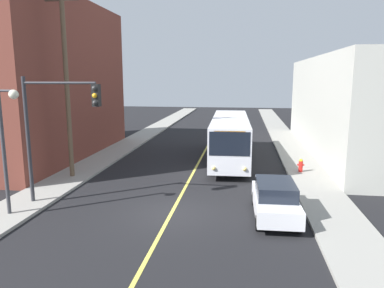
% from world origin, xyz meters
% --- Properties ---
extents(ground_plane, '(120.00, 120.00, 0.00)m').
position_xyz_m(ground_plane, '(0.00, 0.00, 0.00)').
color(ground_plane, black).
extents(sidewalk_left, '(2.50, 90.00, 0.15)m').
position_xyz_m(sidewalk_left, '(-7.25, 10.00, 0.07)').
color(sidewalk_left, gray).
rests_on(sidewalk_left, ground).
extents(sidewalk_right, '(2.50, 90.00, 0.15)m').
position_xyz_m(sidewalk_right, '(7.25, 10.00, 0.07)').
color(sidewalk_right, gray).
rests_on(sidewalk_right, ground).
extents(lane_stripe_center, '(0.16, 60.00, 0.01)m').
position_xyz_m(lane_stripe_center, '(0.00, 15.00, 0.01)').
color(lane_stripe_center, '#D8CC4C').
rests_on(lane_stripe_center, ground).
extents(building_left_brick, '(10.00, 16.79, 11.76)m').
position_xyz_m(building_left_brick, '(-13.49, 10.47, 5.88)').
color(building_left_brick, brown).
rests_on(building_left_brick, ground).
extents(city_bus, '(2.94, 12.22, 3.20)m').
position_xyz_m(city_bus, '(2.20, 11.06, 1.82)').
color(city_bus, silver).
rests_on(city_bus, ground).
extents(parked_car_white, '(1.92, 4.45, 1.62)m').
position_xyz_m(parked_car_white, '(4.61, 0.18, 0.84)').
color(parked_car_white, silver).
rests_on(parked_car_white, ground).
extents(utility_pole_near, '(2.40, 0.28, 11.78)m').
position_xyz_m(utility_pole_near, '(-7.20, 4.92, 6.57)').
color(utility_pole_near, brown).
rests_on(utility_pole_near, sidewalk_left).
extents(traffic_signal_left_corner, '(3.75, 0.48, 6.00)m').
position_xyz_m(traffic_signal_left_corner, '(-5.41, 0.26, 4.30)').
color(traffic_signal_left_corner, '#2D2D33').
rests_on(traffic_signal_left_corner, sidewalk_left).
extents(street_lamp_left, '(0.98, 0.40, 5.50)m').
position_xyz_m(street_lamp_left, '(-6.83, -1.40, 3.74)').
color(street_lamp_left, '#38383D').
rests_on(street_lamp_left, sidewalk_left).
extents(fire_hydrant, '(0.44, 0.26, 0.84)m').
position_xyz_m(fire_hydrant, '(6.85, 7.87, 0.58)').
color(fire_hydrant, red).
rests_on(fire_hydrant, sidewalk_right).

